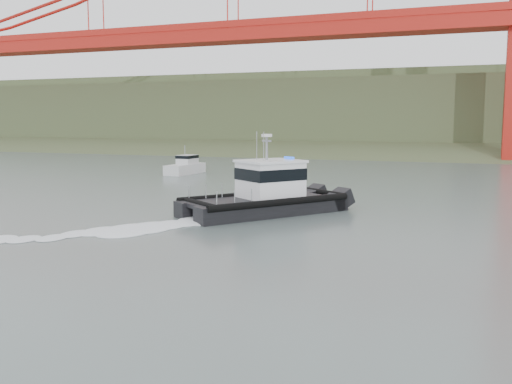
% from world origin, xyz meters
% --- Properties ---
extents(ground, '(400.00, 400.00, 0.00)m').
position_xyz_m(ground, '(0.00, 0.00, 0.00)').
color(ground, '#465350').
rests_on(ground, ground).
extents(headlands, '(500.00, 105.36, 27.12)m').
position_xyz_m(headlands, '(0.00, 125.50, 7.05)').
color(headlands, '#3B4B2B').
rests_on(headlands, ground).
extents(patrol_boat, '(10.72, 12.40, 5.89)m').
position_xyz_m(patrol_boat, '(-1.50, 14.06, 1.48)').
color(patrol_boat, black).
rests_on(patrol_boat, ground).
extents(motorboat, '(2.55, 6.79, 3.68)m').
position_xyz_m(motorboat, '(-21.40, 39.47, 0.92)').
color(motorboat, silver).
rests_on(motorboat, ground).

